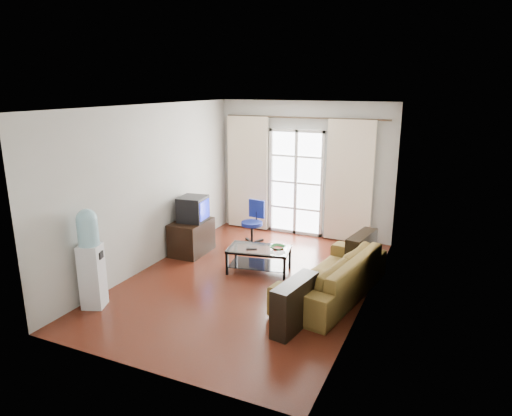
{
  "coord_description": "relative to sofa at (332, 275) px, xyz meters",
  "views": [
    {
      "loc": [
        2.85,
        -6.03,
        3.0
      ],
      "look_at": [
        -0.04,
        0.35,
        1.1
      ],
      "focal_mm": 32.0,
      "sensor_mm": 36.0,
      "label": 1
    }
  ],
  "objects": [
    {
      "name": "wall_left",
      "position": [
        -3.12,
        -0.04,
        1.03
      ],
      "size": [
        0.02,
        5.2,
        2.7
      ],
      "primitive_type": "cube",
      "color": "#B6B5AD",
      "rests_on": "floor"
    },
    {
      "name": "curtain_left",
      "position": [
        -2.52,
        2.44,
        0.88
      ],
      "size": [
        0.9,
        0.07,
        2.35
      ],
      "primitive_type": "cube",
      "color": "#F1E1C2",
      "rests_on": "curtain_rod"
    },
    {
      "name": "wall_front",
      "position": [
        -1.32,
        -2.64,
        1.03
      ],
      "size": [
        3.6,
        0.02,
        2.7
      ],
      "primitive_type": "cube",
      "color": "#B6B5AD",
      "rests_on": "floor"
    },
    {
      "name": "water_cooler",
      "position": [
        -2.92,
        -1.71,
        0.41
      ],
      "size": [
        0.37,
        0.37,
        1.41
      ],
      "rotation": [
        0.0,
        0.0,
        0.37
      ],
      "color": "silver",
      "rests_on": "floor"
    },
    {
      "name": "wall_back",
      "position": [
        -1.32,
        2.56,
        1.03
      ],
      "size": [
        3.6,
        0.02,
        2.7
      ],
      "primitive_type": "cube",
      "color": "#B6B5AD",
      "rests_on": "floor"
    },
    {
      "name": "coffee_table",
      "position": [
        -1.33,
        0.36,
        -0.06
      ],
      "size": [
        1.09,
        0.75,
        0.41
      ],
      "rotation": [
        0.0,
        0.0,
        0.18
      ],
      "color": "silver",
      "rests_on": "floor"
    },
    {
      "name": "floor",
      "position": [
        -1.32,
        -0.04,
        -0.32
      ],
      "size": [
        5.2,
        5.2,
        0.0
      ],
      "primitive_type": "plane",
      "color": "#5A2415",
      "rests_on": "ground"
    },
    {
      "name": "sofa",
      "position": [
        0.0,
        0.0,
        0.0
      ],
      "size": [
        2.5,
        1.59,
        0.65
      ],
      "primitive_type": "imported",
      "rotation": [
        0.0,
        0.0,
        -1.74
      ],
      "color": "brown",
      "rests_on": "floor"
    },
    {
      "name": "curtain_rod",
      "position": [
        -1.32,
        2.46,
        2.06
      ],
      "size": [
        3.3,
        0.04,
        0.04
      ],
      "primitive_type": "cylinder",
      "rotation": [
        0.0,
        1.57,
        0.0
      ],
      "color": "#4C3F2D",
      "rests_on": "wall_back"
    },
    {
      "name": "book",
      "position": [
        -1.12,
        0.42,
        0.1
      ],
      "size": [
        0.38,
        0.38,
        0.02
      ],
      "primitive_type": "imported",
      "rotation": [
        0.0,
        0.0,
        0.6
      ],
      "color": "red",
      "rests_on": "coffee_table"
    },
    {
      "name": "curtain_right",
      "position": [
        -0.37,
        2.44,
        0.88
      ],
      "size": [
        0.9,
        0.07,
        2.35
      ],
      "primitive_type": "cube",
      "color": "#F1E1C2",
      "rests_on": "curtain_rod"
    },
    {
      "name": "task_chair",
      "position": [
        -2.0,
        1.55,
        -0.07
      ],
      "size": [
        0.64,
        0.64,
        0.85
      ],
      "rotation": [
        0.0,
        0.0,
        -0.11
      ],
      "color": "black",
      "rests_on": "floor"
    },
    {
      "name": "remote",
      "position": [
        -1.42,
        0.25,
        0.09
      ],
      "size": [
        0.18,
        0.12,
        0.02
      ],
      "primitive_type": "cube",
      "rotation": [
        0.0,
        0.0,
        0.48
      ],
      "color": "black",
      "rests_on": "coffee_table"
    },
    {
      "name": "crt_tv",
      "position": [
        -2.81,
        0.69,
        0.51
      ],
      "size": [
        0.54,
        0.54,
        0.45
      ],
      "rotation": [
        0.0,
        0.0,
        0.12
      ],
      "color": "black",
      "rests_on": "tv_stand"
    },
    {
      "name": "ceiling",
      "position": [
        -1.32,
        -0.04,
        2.38
      ],
      "size": [
        5.2,
        5.2,
        0.0
      ],
      "primitive_type": "plane",
      "rotation": [
        3.14,
        0.0,
        0.0
      ],
      "color": "white",
      "rests_on": "wall_back"
    },
    {
      "name": "french_door",
      "position": [
        -1.47,
        2.51,
        0.75
      ],
      "size": [
        1.16,
        0.06,
        2.15
      ],
      "color": "white",
      "rests_on": "wall_back"
    },
    {
      "name": "wall_right",
      "position": [
        0.48,
        -0.04,
        1.03
      ],
      "size": [
        0.02,
        5.2,
        2.7
      ],
      "primitive_type": "cube",
      "color": "#B6B5AD",
      "rests_on": "floor"
    },
    {
      "name": "tv_stand",
      "position": [
        -2.81,
        0.65,
        -0.02
      ],
      "size": [
        0.57,
        0.84,
        0.6
      ],
      "primitive_type": "cube",
      "rotation": [
        0.0,
        0.0,
        0.03
      ],
      "color": "black",
      "rests_on": "floor"
    },
    {
      "name": "bowl",
      "position": [
        -1.03,
        0.44,
        0.11
      ],
      "size": [
        0.34,
        0.34,
        0.06
      ],
      "primitive_type": "imported",
      "rotation": [
        0.0,
        0.0,
        -0.21
      ],
      "color": "#2E7F33",
      "rests_on": "coffee_table"
    },
    {
      "name": "radiator",
      "position": [
        -0.52,
        2.46,
        0.01
      ],
      "size": [
        0.64,
        0.12,
        0.64
      ],
      "primitive_type": "cube",
      "color": "gray",
      "rests_on": "floor"
    }
  ]
}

